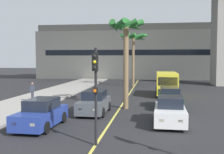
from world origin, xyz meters
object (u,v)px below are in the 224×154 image
(palm_tree_near_median, at_px, (126,36))
(pedestrian_far_along, at_px, (32,92))
(car_queue_second, at_px, (41,114))
(car_queue_third, at_px, (94,103))
(car_queue_front, at_px, (170,98))
(delivery_van, at_px, (167,83))
(car_queue_fourth, at_px, (170,111))
(palm_tree_mid_median, at_px, (133,41))
(traffic_light_median_near, at_px, (96,83))

(palm_tree_near_median, relative_size, pedestrian_far_along, 4.16)
(car_queue_second, distance_m, car_queue_third, 4.80)
(car_queue_front, bearing_deg, delivery_van, 89.10)
(car_queue_fourth, bearing_deg, car_queue_front, 86.66)
(pedestrian_far_along, bearing_deg, delivery_van, 30.30)
(palm_tree_near_median, bearing_deg, pedestrian_far_along, 170.28)
(car_queue_fourth, bearing_deg, palm_tree_mid_median, 99.28)
(car_queue_second, bearing_deg, traffic_light_median_near, -38.59)
(car_queue_fourth, bearing_deg, palm_tree_near_median, 122.34)
(palm_tree_near_median, height_order, pedestrian_far_along, palm_tree_near_median)
(palm_tree_near_median, distance_m, pedestrian_far_along, 9.22)
(car_queue_fourth, xyz_separation_m, palm_tree_near_median, (-2.97, 4.69, 4.71))
(delivery_van, distance_m, pedestrian_far_along, 13.18)
(car_queue_front, distance_m, traffic_light_median_near, 11.02)
(car_queue_front, height_order, car_queue_third, same)
(car_queue_second, relative_size, car_queue_fourth, 1.00)
(car_queue_front, xyz_separation_m, car_queue_fourth, (-0.32, -5.50, 0.00))
(car_queue_fourth, bearing_deg, delivery_van, 88.05)
(car_queue_second, height_order, palm_tree_near_median, palm_tree_near_median)
(car_queue_second, distance_m, traffic_light_median_near, 5.02)
(palm_tree_near_median, relative_size, palm_tree_mid_median, 0.94)
(palm_tree_near_median, bearing_deg, car_queue_second, -121.83)
(delivery_van, distance_m, palm_tree_mid_median, 10.85)
(car_queue_second, xyz_separation_m, delivery_van, (7.43, 14.51, 0.57))
(car_queue_third, bearing_deg, car_queue_fourth, -27.10)
(car_queue_front, distance_m, delivery_van, 7.22)
(car_queue_front, xyz_separation_m, car_queue_second, (-7.32, -7.31, 0.00))
(delivery_van, bearing_deg, traffic_light_median_near, -102.44)
(car_queue_third, height_order, palm_tree_mid_median, palm_tree_mid_median)
(car_queue_third, bearing_deg, pedestrian_far_along, 149.54)
(car_queue_front, bearing_deg, palm_tree_mid_median, 103.47)
(car_queue_third, distance_m, car_queue_fourth, 5.55)
(car_queue_third, distance_m, delivery_van, 11.52)
(delivery_van, xyz_separation_m, palm_tree_mid_median, (-3.96, 8.86, 4.84))
(palm_tree_near_median, distance_m, palm_tree_mid_median, 16.90)
(car_queue_front, relative_size, car_queue_second, 0.99)
(car_queue_front, bearing_deg, pedestrian_far_along, 177.19)
(car_queue_second, distance_m, palm_tree_near_median, 8.98)
(car_queue_front, distance_m, palm_tree_near_median, 5.80)
(car_queue_second, bearing_deg, palm_tree_near_median, 58.17)
(car_queue_third, relative_size, traffic_light_median_near, 0.98)
(car_queue_front, height_order, delivery_van, delivery_van)
(car_queue_front, relative_size, traffic_light_median_near, 0.98)
(traffic_light_median_near, distance_m, palm_tree_near_median, 9.76)
(car_queue_third, bearing_deg, palm_tree_mid_median, 85.73)
(car_queue_front, relative_size, car_queue_third, 1.00)
(car_queue_third, distance_m, traffic_light_median_near, 7.64)
(car_queue_front, distance_m, car_queue_third, 6.05)
(car_queue_third, relative_size, pedestrian_far_along, 2.54)
(traffic_light_median_near, bearing_deg, delivery_van, 77.56)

